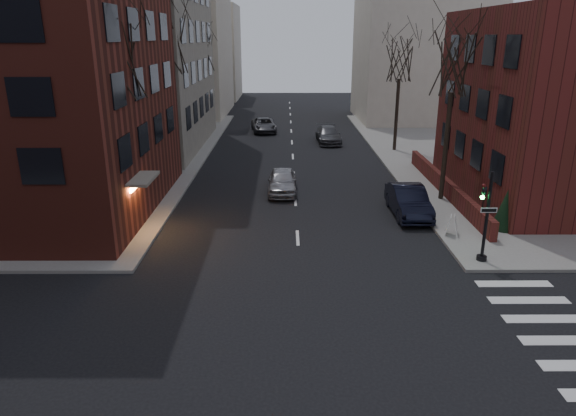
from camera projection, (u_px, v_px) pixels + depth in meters
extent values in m
plane|color=black|center=(307.00, 402.00, 13.98)|extent=(160.00, 160.00, 0.00)
cube|color=#581B19|center=(574.00, 107.00, 30.31)|extent=(12.00, 14.00, 11.00)
cube|color=#581B19|center=(445.00, 186.00, 31.82)|extent=(0.35, 16.00, 1.00)
cube|color=beige|center=(169.00, 40.00, 63.18)|extent=(14.00, 16.00, 18.00)
cube|color=beige|center=(421.00, 49.00, 58.88)|extent=(14.00, 14.00, 16.00)
cube|color=beige|center=(206.00, 53.00, 79.93)|extent=(10.00, 12.00, 14.00)
cylinder|color=black|center=(487.00, 217.00, 21.86)|extent=(0.14, 0.14, 4.00)
cylinder|color=black|center=(481.00, 258.00, 22.47)|extent=(0.44, 0.44, 0.20)
imported|color=black|center=(483.00, 198.00, 21.59)|extent=(0.16, 0.20, 1.00)
sphere|color=#19FF4C|center=(482.00, 197.00, 21.52)|extent=(0.18, 0.18, 0.18)
cube|color=white|center=(489.00, 210.00, 21.63)|extent=(0.70, 0.03, 0.22)
cylinder|color=#2D231C|center=(125.00, 160.00, 26.11)|extent=(0.28, 0.28, 6.65)
cylinder|color=#2D231C|center=(173.00, 120.00, 37.42)|extent=(0.28, 0.28, 7.00)
cylinder|color=#2D231C|center=(203.00, 102.00, 50.80)|extent=(0.28, 0.28, 6.30)
cylinder|color=#2D231C|center=(446.00, 147.00, 30.03)|extent=(0.28, 0.28, 6.30)
cylinder|color=#2D231C|center=(396.00, 115.00, 43.35)|extent=(0.28, 0.28, 5.95)
cylinder|color=black|center=(170.00, 137.00, 33.79)|extent=(0.12, 0.12, 6.00)
sphere|color=#FFA54C|center=(167.00, 89.00, 32.80)|extent=(0.36, 0.36, 0.36)
cylinder|color=black|center=(212.00, 101.00, 52.75)|extent=(0.12, 0.12, 6.00)
sphere|color=#FFA54C|center=(210.00, 70.00, 51.76)|extent=(0.36, 0.36, 0.36)
imported|color=black|center=(408.00, 201.00, 28.33)|extent=(1.79, 5.00, 1.64)
imported|color=gray|center=(282.00, 181.00, 32.44)|extent=(1.82, 4.46, 1.52)
imported|color=#3E3E43|center=(328.00, 135.00, 47.62)|extent=(2.29, 5.18, 1.48)
imported|color=#404045|center=(264.00, 125.00, 53.13)|extent=(2.98, 5.33, 1.41)
cube|color=white|center=(452.00, 225.00, 25.24)|extent=(0.62, 0.73, 1.00)
cone|color=black|center=(506.00, 209.00, 25.79)|extent=(1.55, 1.55, 2.11)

